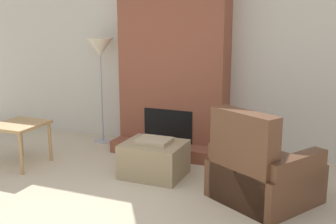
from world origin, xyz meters
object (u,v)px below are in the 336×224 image
armchair (260,174)px  floor_lamp_left (100,51)px  ottoman (154,159)px  side_table (20,129)px

armchair → floor_lamp_left: (-2.70, 1.27, 1.12)m
ottoman → armchair: 1.36m
ottoman → side_table: bearing=-169.8°
armchair → side_table: (-3.12, -0.08, 0.19)m
ottoman → armchair: bearing=-10.3°
ottoman → floor_lamp_left: bearing=142.9°
armchair → floor_lamp_left: floor_lamp_left is taller
floor_lamp_left → armchair: bearing=-25.3°
ottoman → armchair: armchair is taller
side_table → ottoman: bearing=10.2°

